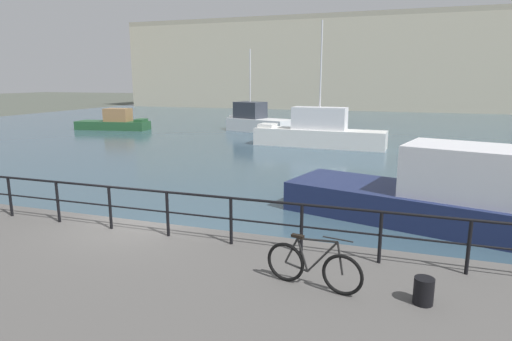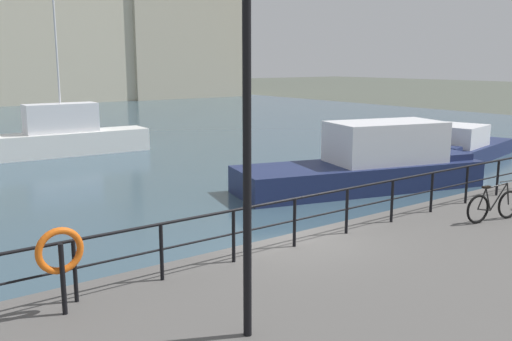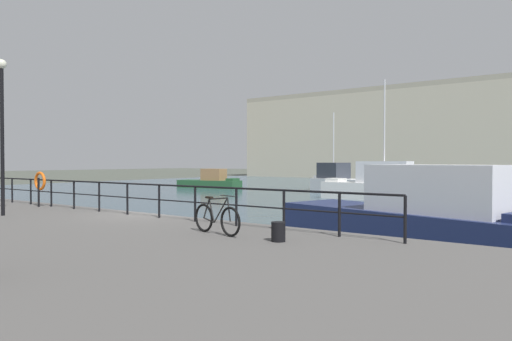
# 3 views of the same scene
# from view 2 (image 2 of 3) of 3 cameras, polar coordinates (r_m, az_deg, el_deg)

# --- Properties ---
(ground_plane) EXTENTS (240.00, 240.00, 0.00)m
(ground_plane) POSITION_cam_2_polar(r_m,az_deg,el_deg) (13.18, 2.89, -9.86)
(ground_plane) COLOR #4C5147
(moored_harbor_tender) EXTENTS (8.73, 2.30, 8.03)m
(moored_harbor_tender) POSITION_cam_2_polar(r_m,az_deg,el_deg) (30.15, -19.14, 3.27)
(moored_harbor_tender) COLOR white
(moored_harbor_tender) RESTS_ON water_basin
(moored_cabin_cruiser) EXTENTS (9.71, 5.08, 2.48)m
(moored_cabin_cruiser) POSITION_cam_2_polar(r_m,az_deg,el_deg) (21.40, 11.45, 0.72)
(moored_cabin_cruiser) COLOR navy
(moored_cabin_cruiser) RESTS_ON water_basin
(moored_white_yacht) EXTENTS (7.51, 4.14, 1.70)m
(moored_white_yacht) POSITION_cam_2_polar(r_m,az_deg,el_deg) (29.09, 20.09, 2.30)
(moored_white_yacht) COLOR navy
(moored_white_yacht) RESTS_ON water_basin
(quay_railing) EXTENTS (20.46, 0.07, 1.08)m
(quay_railing) POSITION_cam_2_polar(r_m,az_deg,el_deg) (11.46, 0.95, -4.98)
(quay_railing) COLOR black
(quay_railing) RESTS_ON quay_promenade
(parked_bicycle) EXTENTS (1.75, 0.39, 0.98)m
(parked_bicycle) POSITION_cam_2_polar(r_m,az_deg,el_deg) (15.09, 22.94, -3.30)
(parked_bicycle) COLOR black
(parked_bicycle) RESTS_ON quay_promenade
(life_ring_stand) EXTENTS (0.75, 0.16, 1.40)m
(life_ring_stand) POSITION_cam_2_polar(r_m,az_deg,el_deg) (9.27, -19.25, -7.98)
(life_ring_stand) COLOR black
(life_ring_stand) RESTS_ON quay_promenade
(quay_lamp_post) EXTENTS (0.32, 0.32, 5.17)m
(quay_lamp_post) POSITION_cam_2_polar(r_m,az_deg,el_deg) (7.56, -0.93, 6.17)
(quay_lamp_post) COLOR black
(quay_lamp_post) RESTS_ON quay_promenade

